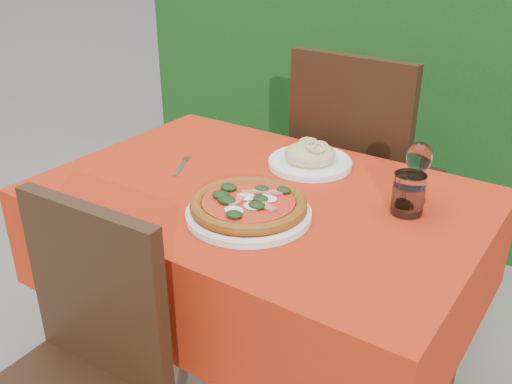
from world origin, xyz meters
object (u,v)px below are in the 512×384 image
Objects in this scene: pasta_plate at (310,158)px; water_glass at (408,196)px; fork at (180,167)px; chair_far at (359,167)px; chair_near at (72,371)px; wine_glass at (419,160)px; pizza_plate at (249,207)px.

water_glass reaches higher than pasta_plate.
fork is at bearing -142.87° from pasta_plate.
chair_far is 0.45m from pasta_plate.
pasta_plate is 2.36× the size of water_glass.
pasta_plate is at bearing 92.71° from chair_far.
wine_glass is (0.48, 0.84, 0.35)m from chair_near.
chair_far is 0.65m from wine_glass.
water_glass is 0.11m from wine_glass.
chair_far reaches higher than wine_glass.
pizza_plate is 0.48m from wine_glass.
fork is at bearing 158.59° from pizza_plate.
chair_near is 0.71m from fork.
water_glass is (0.38, -0.54, 0.20)m from chair_far.
pizza_plate is 0.39m from pasta_plate.
water_glass is 0.65× the size of wine_glass.
wine_glass is (0.33, 0.34, 0.09)m from pizza_plate.
pizza_plate reaches higher than fork.
fork is at bearing 105.92° from chair_near.
wine_glass is at bearing 57.86° from chair_near.
pasta_plate is (0.12, 0.89, 0.26)m from chair_near.
chair_near is 3.40× the size of pasta_plate.
chair_far is 2.64× the size of pizza_plate.
wine_glass is (0.36, -0.05, 0.09)m from pasta_plate.
chair_near is 5.20× the size of fork.
pasta_plate is (0.01, -0.41, 0.18)m from chair_far.
chair_far is 6.01× the size of wine_glass.
chair_near is at bearing -97.71° from fork.
chair_near is 2.28× the size of pizza_plate.
pasta_plate is 1.53× the size of fork.
chair_near reaches higher than pizza_plate.
chair_far is 0.82m from pizza_plate.
chair_far is at bearing 128.82° from wine_glass.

